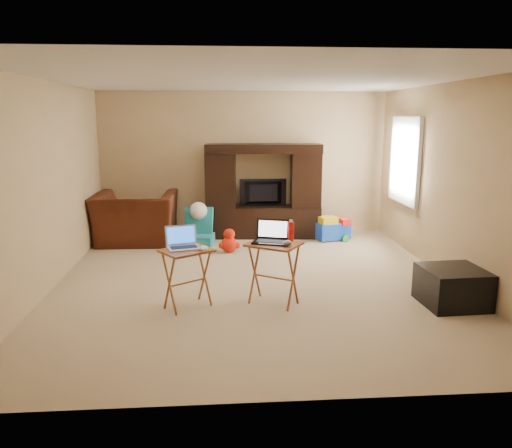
{
  "coord_description": "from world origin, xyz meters",
  "views": [
    {
      "loc": [
        -0.44,
        -6.06,
        2.06
      ],
      "look_at": [
        0.0,
        -0.2,
        0.8
      ],
      "focal_mm": 35.0,
      "sensor_mm": 36.0,
      "label": 1
    }
  ],
  "objects": [
    {
      "name": "mouse_right",
      "position": [
        0.28,
        -0.89,
        0.73
      ],
      "size": [
        0.14,
        0.17,
        0.06
      ],
      "primitive_type": "ellipsoid",
      "rotation": [
        0.0,
        0.0,
        -0.4
      ],
      "color": "#424147",
      "rests_on": "tray_table_right"
    },
    {
      "name": "laptop_right",
      "position": [
        0.11,
        -0.75,
        0.82
      ],
      "size": [
        0.44,
        0.4,
        0.24
      ],
      "primitive_type": "cube",
      "rotation": [
        0.0,
        0.0,
        -0.32
      ],
      "color": "black",
      "rests_on": "tray_table_right"
    },
    {
      "name": "ottoman",
      "position": [
        2.14,
        -0.95,
        0.21
      ],
      "size": [
        0.68,
        0.68,
        0.42
      ],
      "primitive_type": "cube",
      "rotation": [
        0.0,
        0.0,
        0.05
      ],
      "color": "black",
      "rests_on": "floor"
    },
    {
      "name": "wall_left",
      "position": [
        -2.5,
        0.0,
        1.25
      ],
      "size": [
        0.0,
        5.5,
        5.5
      ],
      "primitive_type": "plane",
      "rotation": [
        1.57,
        0.0,
        1.57
      ],
      "color": "tan",
      "rests_on": "ground"
    },
    {
      "name": "wall_back",
      "position": [
        0.0,
        2.75,
        1.25
      ],
      "size": [
        5.0,
        0.0,
        5.0
      ],
      "primitive_type": "plane",
      "rotation": [
        1.57,
        0.0,
        0.0
      ],
      "color": "tan",
      "rests_on": "ground"
    },
    {
      "name": "push_toy",
      "position": [
        1.49,
        2.12,
        0.21
      ],
      "size": [
        0.64,
        0.53,
        0.42
      ],
      "primitive_type": null,
      "rotation": [
        0.0,
        0.0,
        0.26
      ],
      "color": "blue",
      "rests_on": "floor"
    },
    {
      "name": "entertainment_center",
      "position": [
        0.33,
        2.47,
        0.81
      ],
      "size": [
        2.01,
        0.63,
        1.62
      ],
      "primitive_type": "cube",
      "rotation": [
        0.0,
        0.0,
        -0.07
      ],
      "color": "black",
      "rests_on": "floor"
    },
    {
      "name": "tray_table_left",
      "position": [
        -0.8,
        -0.81,
        0.33
      ],
      "size": [
        0.65,
        0.62,
        0.66
      ],
      "primitive_type": "cube",
      "rotation": [
        0.0,
        0.0,
        0.61
      ],
      "color": "#A05D26",
      "rests_on": "floor"
    },
    {
      "name": "recliner",
      "position": [
        -1.82,
        2.16,
        0.42
      ],
      "size": [
        1.33,
        1.17,
        0.84
      ],
      "primitive_type": "imported",
      "rotation": [
        0.0,
        0.0,
        3.11
      ],
      "color": "#451C0E",
      "rests_on": "floor"
    },
    {
      "name": "tray_table_right",
      "position": [
        0.15,
        -0.77,
        0.35
      ],
      "size": [
        0.69,
        0.66,
        0.7
      ],
      "primitive_type": "cube",
      "rotation": [
        0.0,
        0.0,
        -0.58
      ],
      "color": "brown",
      "rests_on": "floor"
    },
    {
      "name": "plush_toy",
      "position": [
        -0.29,
        1.46,
        0.19
      ],
      "size": [
        0.34,
        0.29,
        0.38
      ],
      "primitive_type": null,
      "color": "red",
      "rests_on": "floor"
    },
    {
      "name": "window_pane",
      "position": [
        2.48,
        1.55,
        1.4
      ],
      "size": [
        0.0,
        1.2,
        1.2
      ],
      "primitive_type": "plane",
      "rotation": [
        1.57,
        0.0,
        -1.57
      ],
      "color": "white",
      "rests_on": "ground"
    },
    {
      "name": "television",
      "position": [
        0.33,
        2.46,
        0.78
      ],
      "size": [
        0.82,
        0.13,
        0.47
      ],
      "primitive_type": "imported",
      "rotation": [
        0.0,
        0.0,
        3.17
      ],
      "color": "black",
      "rests_on": "entertainment_center"
    },
    {
      "name": "floor",
      "position": [
        0.0,
        0.0,
        0.0
      ],
      "size": [
        5.5,
        5.5,
        0.0
      ],
      "primitive_type": "plane",
      "color": "#D1B890",
      "rests_on": "ground"
    },
    {
      "name": "wall_right",
      "position": [
        2.5,
        0.0,
        1.25
      ],
      "size": [
        0.0,
        5.5,
        5.5
      ],
      "primitive_type": "plane",
      "rotation": [
        1.57,
        0.0,
        -1.57
      ],
      "color": "tan",
      "rests_on": "ground"
    },
    {
      "name": "window_frame",
      "position": [
        2.46,
        1.55,
        1.4
      ],
      "size": [
        0.06,
        1.14,
        1.34
      ],
      "primitive_type": "cube",
      "color": "white",
      "rests_on": "ground"
    },
    {
      "name": "mouse_left",
      "position": [
        -0.61,
        -0.88,
        0.69
      ],
      "size": [
        0.12,
        0.15,
        0.05
      ],
      "primitive_type": "ellipsoid",
      "rotation": [
        0.0,
        0.0,
        0.29
      ],
      "color": "white",
      "rests_on": "tray_table_left"
    },
    {
      "name": "ceiling",
      "position": [
        0.0,
        0.0,
        2.5
      ],
      "size": [
        5.5,
        5.5,
        0.0
      ],
      "primitive_type": "plane",
      "rotation": [
        3.14,
        0.0,
        0.0
      ],
      "color": "silver",
      "rests_on": "ground"
    },
    {
      "name": "laptop_left",
      "position": [
        -0.83,
        -0.78,
        0.78
      ],
      "size": [
        0.41,
        0.37,
        0.24
      ],
      "primitive_type": "cube",
      "rotation": [
        0.0,
        0.0,
        0.27
      ],
      "color": "#B1B1B6",
      "rests_on": "tray_table_left"
    },
    {
      "name": "water_bottle",
      "position": [
        0.35,
        -0.69,
        0.81
      ],
      "size": [
        0.07,
        0.07,
        0.22
      ],
      "primitive_type": "cylinder",
      "color": "red",
      "rests_on": "tray_table_right"
    },
    {
      "name": "child_rocker",
      "position": [
        -0.78,
        1.91,
        0.31
      ],
      "size": [
        0.55,
        0.6,
        0.62
      ],
      "primitive_type": null,
      "rotation": [
        0.0,
        0.0,
        -0.17
      ],
      "color": "#16747E",
      "rests_on": "floor"
    },
    {
      "name": "wall_front",
      "position": [
        0.0,
        -2.75,
        1.25
      ],
      "size": [
        5.0,
        0.0,
        5.0
      ],
      "primitive_type": "plane",
      "rotation": [
        -1.57,
        0.0,
        0.0
      ],
      "color": "tan",
      "rests_on": "ground"
    }
  ]
}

